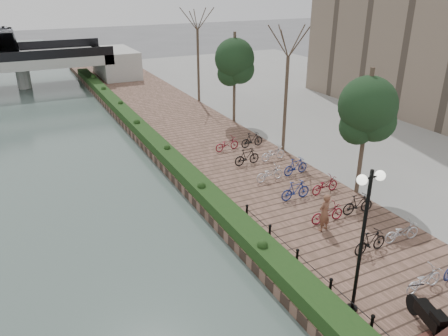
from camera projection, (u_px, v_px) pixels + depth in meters
promenade at (218, 155)px, 28.47m from camera, size 8.00×75.00×0.50m
inland_pavement at (398, 123)px, 34.96m from camera, size 24.00×75.00×0.50m
hedge at (156, 143)px, 28.93m from camera, size 1.10×56.00×0.60m
chain_fence at (350, 306)px, 14.40m from camera, size 0.10×14.10×0.70m
lamppost at (366, 214)px, 13.31m from camera, size 1.02×0.32×5.15m
motorcycle at (428, 315)px, 13.71m from camera, size 1.07×1.92×1.15m
pedestrian at (324, 212)px, 19.12m from camera, size 0.72×0.54×1.76m
bicycle_parking at (311, 188)px, 22.33m from camera, size 2.40×17.32×1.00m
street_trees at (318, 115)px, 24.76m from camera, size 3.20×37.12×6.80m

